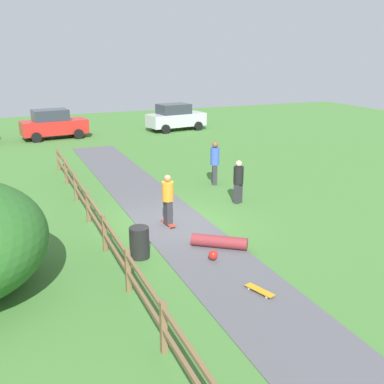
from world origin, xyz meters
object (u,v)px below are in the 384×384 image
object	(u,v)px
bystander_blue	(215,161)
bystander_black	(238,180)
skater_fallen	(219,243)
parked_car_silver	(176,117)
parked_car_red	(53,124)
trash_bin	(139,242)
skateboard_loose	(260,290)
skater_riding	(168,198)

from	to	relation	value
bystander_blue	bystander_black	size ratio (longest dim) A/B	1.14
skater_fallen	parked_car_silver	xyz separation A→B (m)	(6.35, 20.34, 0.76)
bystander_black	bystander_blue	bearing A→B (deg)	84.18
bystander_blue	parked_car_red	size ratio (longest dim) A/B	0.44
trash_bin	parked_car_silver	world-z (taller)	parked_car_silver
skater_fallen	bystander_black	bearing A→B (deg)	54.68
parked_car_silver	bystander_black	bearing A→B (deg)	-102.76
bystander_blue	parked_car_red	world-z (taller)	parked_car_red
trash_bin	skateboard_loose	bearing A→B (deg)	-56.09
trash_bin	skater_fallen	size ratio (longest dim) A/B	0.58
parked_car_red	parked_car_silver	xyz separation A→B (m)	(8.61, -0.00, 0.00)
bystander_black	skater_riding	bearing A→B (deg)	-159.29
trash_bin	skater_fallen	world-z (taller)	trash_bin
trash_bin	skater_fallen	xyz separation A→B (m)	(2.31, -0.35, -0.25)
skater_fallen	skater_riding	bearing A→B (deg)	107.03
bystander_black	skateboard_loose	bearing A→B (deg)	-113.73
bystander_blue	parked_car_red	xyz separation A→B (m)	(-5.09, 14.09, -0.10)
skater_riding	skater_fallen	world-z (taller)	skater_riding
skateboard_loose	bystander_black	size ratio (longest dim) A/B	0.49
bystander_blue	bystander_black	xyz separation A→B (m)	(-0.27, -2.66, -0.14)
skateboard_loose	parked_car_red	xyz separation A→B (m)	(-2.03, 23.08, 0.87)
parked_car_red	parked_car_silver	world-z (taller)	same
skater_fallen	parked_car_red	bearing A→B (deg)	96.36
bystander_blue	parked_car_silver	distance (m)	14.52
bystander_blue	parked_car_red	bearing A→B (deg)	109.87
bystander_black	parked_car_silver	bearing A→B (deg)	77.24
parked_car_silver	skateboard_loose	bearing A→B (deg)	-105.91
trash_bin	parked_car_red	size ratio (longest dim) A/B	0.21
parked_car_red	parked_car_silver	bearing A→B (deg)	-0.02
trash_bin	parked_car_silver	bearing A→B (deg)	66.60
skater_riding	parked_car_silver	distance (m)	19.32
skater_fallen	bystander_blue	distance (m)	6.92
skateboard_loose	bystander_black	world-z (taller)	bystander_black
bystander_black	parked_car_red	world-z (taller)	parked_car_red
parked_car_red	skater_fallen	bearing A→B (deg)	-83.64
skater_fallen	parked_car_red	world-z (taller)	parked_car_red
skater_fallen	bystander_blue	bearing A→B (deg)	65.71
skater_fallen	bystander_blue	world-z (taller)	bystander_blue
parked_car_silver	parked_car_red	bearing A→B (deg)	179.98
parked_car_silver	skater_fallen	bearing A→B (deg)	-107.32
skateboard_loose	bystander_black	xyz separation A→B (m)	(2.79, 6.34, 0.83)
bystander_black	parked_car_silver	xyz separation A→B (m)	(3.79, 16.74, 0.04)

